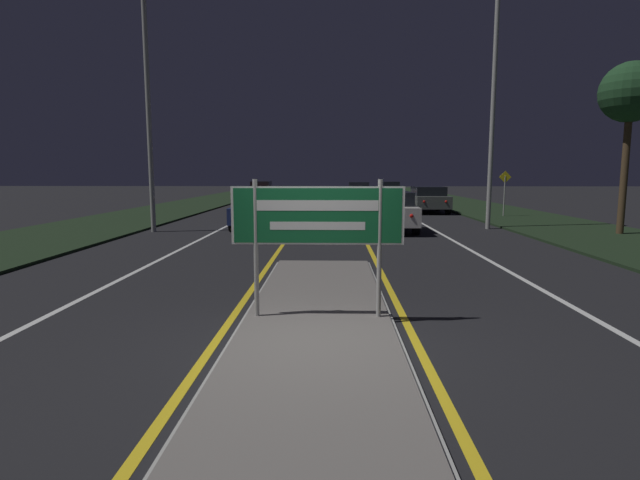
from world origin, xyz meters
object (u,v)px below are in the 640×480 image
streetlight_right_near (495,56)px  car_approaching_2 (261,190)px  car_approaching_1 (292,196)px  warning_sign (505,189)px  car_receding_1 (427,199)px  streetlight_left_near (146,62)px  car_approaching_0 (259,210)px  car_receding_2 (358,190)px  highway_sign (317,221)px  car_receding_3 (390,188)px  car_receding_0 (388,210)px

streetlight_right_near → car_approaching_2: 27.03m
car_approaching_1 → warning_sign: size_ratio=2.06×
car_receding_1 → car_approaching_2: (-11.55, 14.88, 0.02)m
car_receding_1 → car_approaching_2: car_approaching_2 is taller
streetlight_left_near → car_receding_1: bearing=38.8°
car_approaching_0 → car_approaching_1: bearing=88.6°
warning_sign → car_receding_2: bearing=111.2°
highway_sign → warning_sign: (8.80, 17.97, -0.09)m
car_receding_3 → car_approaching_2: car_approaching_2 is taller
car_approaching_2 → warning_sign: 23.36m
streetlight_left_near → car_approaching_2: 25.22m
car_approaching_2 → car_receding_0: bearing=-70.8°
streetlight_left_near → streetlight_right_near: (12.96, 1.31, 0.42)m
highway_sign → streetlight_left_near: (-6.54, 11.44, 4.68)m
car_receding_0 → car_approaching_0: 5.15m
car_receding_2 → car_approaching_2: bearing=169.5°
car_approaching_0 → warning_sign: (11.53, 5.05, 0.70)m
car_approaching_0 → highway_sign: bearing=-78.1°
car_receding_0 → car_approaching_1: 14.02m
car_receding_1 → car_receding_2: size_ratio=1.02×
car_receding_3 → streetlight_right_near: bearing=-88.9°
highway_sign → car_approaching_2: size_ratio=0.58×
car_receding_0 → car_approaching_2: size_ratio=1.07×
car_receding_1 → streetlight_right_near: bearing=-84.5°
streetlight_left_near → highway_sign: bearing=-60.2°
streetlight_left_near → warning_sign: (15.34, 6.53, -4.77)m
car_receding_2 → car_receding_1: bearing=-76.5°
car_approaching_0 → car_approaching_1: car_approaching_1 is taller
streetlight_left_near → car_approaching_0: (3.81, 1.47, -5.46)m
highway_sign → car_receding_3: (5.88, 42.00, -0.77)m
car_receding_0 → car_receding_2: size_ratio=1.06×
car_receding_0 → warning_sign: 8.70m
car_approaching_1 → warning_sign: (11.23, -7.35, 0.67)m
highway_sign → streetlight_right_near: 15.16m
streetlight_left_near → car_receding_3: bearing=67.9°
car_receding_0 → warning_sign: bearing=42.2°
car_receding_2 → car_approaching_2: size_ratio=1.01×
car_receding_0 → car_receding_1: size_ratio=1.04×
highway_sign → car_receding_1: highway_sign is taller
streetlight_right_near → car_receding_3: 29.83m
streetlight_left_near → car_receding_2: (8.93, 23.07, -5.41)m
car_receding_2 → car_approaching_2: (-8.34, 1.55, -0.00)m
streetlight_left_near → warning_sign: bearing=23.0°
streetlight_left_near → car_receding_1: 16.49m
car_receding_0 → streetlight_right_near: bearing=8.5°
streetlight_left_near → streetlight_right_near: size_ratio=0.91×
car_receding_1 → warning_sign: size_ratio=1.98×
car_receding_1 → car_approaching_0: 11.74m
car_approaching_1 → highway_sign: bearing=-84.5°
car_receding_0 → car_approaching_1: size_ratio=1.00×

